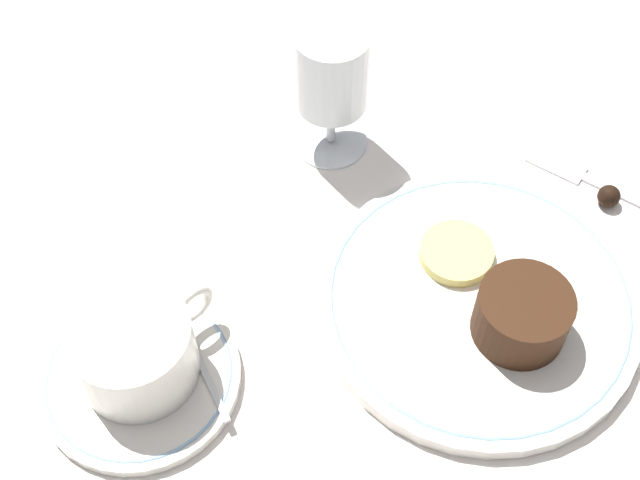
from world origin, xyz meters
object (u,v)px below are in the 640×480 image
Objects in this scene: coffee_cup at (134,349)px; dessert_cake at (525,312)px; wine_glass at (332,77)px; fork at (601,184)px; dinner_plate at (479,301)px.

coffee_cup reaches higher than dessert_cake.
wine_glass reaches higher than dessert_cake.
wine_glass is at bearing 125.54° from fork.
wine_glass is 1.78× the size of dessert_cake.
dinner_plate is at bearing 94.12° from dessert_cake.
wine_glass reaches higher than fork.
fork is 2.47× the size of dessert_cake.
dinner_plate is 3.54× the size of dessert_cake.
dinner_plate is 1.99× the size of wine_glass.
dinner_plate is 0.22m from wine_glass.
coffee_cup is at bearing 150.66° from dinner_plate.
coffee_cup is (-0.23, 0.13, 0.03)m from dinner_plate.
dessert_cake reaches higher than fork.
fork is (0.17, 0.01, -0.01)m from dinner_plate.
fork is 0.17m from dessert_cake.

